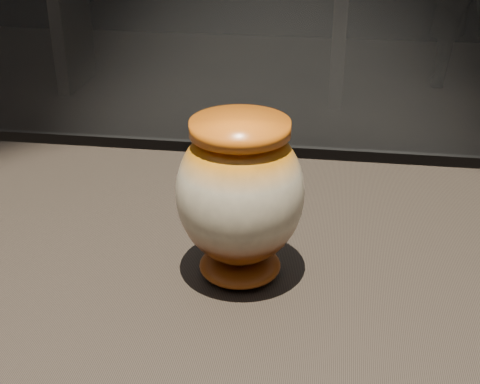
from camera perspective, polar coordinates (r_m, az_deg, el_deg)
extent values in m
cube|color=black|center=(0.82, -11.35, -9.22)|extent=(2.00, 0.80, 0.05)
ellipsoid|color=#672A09|center=(0.80, 0.00, -6.22)|extent=(0.12, 0.12, 0.03)
ellipsoid|color=beige|center=(0.75, 0.00, -0.08)|extent=(0.18, 0.18, 0.17)
cylinder|color=orange|center=(0.72, 0.00, 5.49)|extent=(0.14, 0.14, 0.02)
cube|color=black|center=(4.53, -14.21, 14.09)|extent=(0.08, 0.50, 0.85)
cube|color=black|center=(4.21, 8.49, 13.66)|extent=(0.08, 0.50, 0.85)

